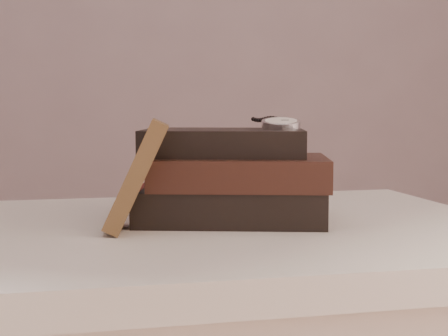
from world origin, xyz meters
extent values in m
cube|color=silver|center=(0.00, 0.35, 0.73)|extent=(1.00, 0.60, 0.04)
cube|color=white|center=(0.00, 0.35, 0.67)|extent=(0.88, 0.49, 0.08)
cube|color=black|center=(0.12, 0.37, 0.77)|extent=(0.30, 0.24, 0.05)
cube|color=beige|center=(0.12, 0.37, 0.77)|extent=(0.29, 0.22, 0.04)
cube|color=gold|center=(0.00, 0.43, 0.77)|extent=(0.01, 0.01, 0.05)
cube|color=maroon|center=(0.00, 0.41, 0.77)|extent=(0.05, 0.16, 0.05)
cube|color=black|center=(0.13, 0.36, 0.82)|extent=(0.28, 0.23, 0.04)
cube|color=beige|center=(0.13, 0.36, 0.82)|extent=(0.27, 0.21, 0.03)
cube|color=gold|center=(0.02, 0.42, 0.82)|extent=(0.01, 0.01, 0.04)
cube|color=black|center=(0.11, 0.39, 0.86)|extent=(0.26, 0.21, 0.04)
cube|color=beige|center=(0.11, 0.39, 0.86)|extent=(0.25, 0.20, 0.03)
cube|color=gold|center=(0.01, 0.44, 0.86)|extent=(0.01, 0.01, 0.04)
cube|color=#432E19|center=(-0.02, 0.32, 0.82)|extent=(0.10, 0.10, 0.15)
cylinder|color=silver|center=(0.18, 0.34, 0.89)|extent=(0.07, 0.07, 0.02)
cylinder|color=white|center=(0.18, 0.34, 0.89)|extent=(0.05, 0.05, 0.01)
torus|color=silver|center=(0.18, 0.34, 0.89)|extent=(0.06, 0.06, 0.01)
cylinder|color=silver|center=(0.19, 0.37, 0.89)|extent=(0.01, 0.01, 0.01)
cube|color=black|center=(0.18, 0.35, 0.89)|extent=(0.01, 0.01, 0.00)
cube|color=black|center=(0.19, 0.34, 0.89)|extent=(0.01, 0.00, 0.00)
sphere|color=black|center=(0.19, 0.38, 0.89)|extent=(0.01, 0.01, 0.01)
sphere|color=black|center=(0.19, 0.39, 0.89)|extent=(0.01, 0.01, 0.01)
sphere|color=black|center=(0.19, 0.40, 0.89)|extent=(0.01, 0.01, 0.01)
sphere|color=black|center=(0.18, 0.40, 0.90)|extent=(0.01, 0.01, 0.01)
sphere|color=black|center=(0.18, 0.41, 0.89)|extent=(0.01, 0.01, 0.01)
sphere|color=black|center=(0.18, 0.42, 0.89)|extent=(0.01, 0.01, 0.01)
sphere|color=black|center=(0.18, 0.43, 0.89)|extent=(0.01, 0.01, 0.01)
sphere|color=black|center=(0.18, 0.44, 0.89)|extent=(0.01, 0.01, 0.01)
sphere|color=black|center=(0.18, 0.45, 0.89)|extent=(0.01, 0.01, 0.01)
sphere|color=black|center=(0.18, 0.45, 0.89)|extent=(0.01, 0.01, 0.01)
sphere|color=black|center=(0.17, 0.46, 0.89)|extent=(0.01, 0.01, 0.01)
torus|color=silver|center=(0.02, 0.48, 0.82)|extent=(0.05, 0.03, 0.05)
torus|color=silver|center=(0.08, 0.47, 0.82)|extent=(0.05, 0.03, 0.05)
cylinder|color=silver|center=(0.05, 0.48, 0.83)|extent=(0.02, 0.01, 0.00)
cylinder|color=silver|center=(0.02, 0.55, 0.82)|extent=(0.03, 0.11, 0.03)
cylinder|color=silver|center=(0.12, 0.52, 0.82)|extent=(0.03, 0.11, 0.03)
camera|label=1|loc=(-0.10, -0.54, 0.91)|focal=53.27mm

